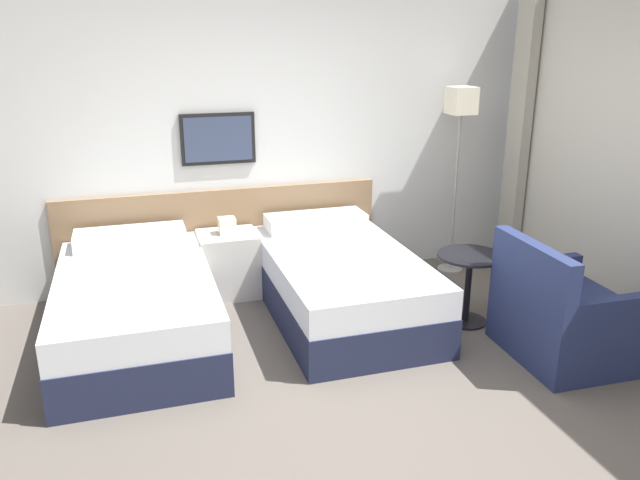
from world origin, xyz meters
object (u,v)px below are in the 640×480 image
floor_lamp (460,120)px  armchair (564,320)px  bed_near_door (136,307)px  nightstand (229,263)px  bed_near_window (341,283)px  side_table (469,274)px

floor_lamp → armchair: floor_lamp is taller
bed_near_door → nightstand: bearing=40.5°
bed_near_door → bed_near_window: 1.59m
bed_near_window → side_table: bed_near_window is taller
nightstand → bed_near_window: bearing=-40.5°
nightstand → floor_lamp: (2.15, -0.04, 1.16)m
side_table → armchair: (0.37, -0.69, -0.12)m
armchair → bed_near_door: bearing=70.5°
side_table → armchair: bearing=-61.8°
bed_near_door → armchair: 3.08m
bed_near_window → nightstand: nightstand is taller
armchair → side_table: bearing=30.1°
nightstand → armchair: (2.07, -1.80, -0.01)m
side_table → armchair: size_ratio=0.64×
nightstand → floor_lamp: bearing=-1.1°
bed_near_window → floor_lamp: (1.35, 0.64, 1.18)m
floor_lamp → side_table: floor_lamp is taller
nightstand → armchair: size_ratio=0.78×
bed_near_door → floor_lamp: bearing=12.3°
floor_lamp → bed_near_door: bearing=-167.7°
side_table → bed_near_window: bearing=154.4°
nightstand → floor_lamp: size_ratio=0.40×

